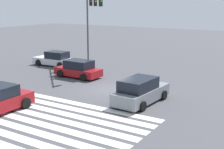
# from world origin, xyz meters

# --- Properties ---
(ground_plane) EXTENTS (114.46, 114.46, 0.00)m
(ground_plane) POSITION_xyz_m (0.00, 0.00, 0.00)
(ground_plane) COLOR #47474C
(crosswalk_markings) EXTENTS (11.61, 7.25, 0.01)m
(crosswalk_markings) POSITION_xyz_m (0.00, -7.32, 0.00)
(crosswalk_markings) COLOR silver
(crosswalk_markings) RESTS_ON ground_plane
(traffic_signal_mast) EXTENTS (5.51, 5.51, 7.28)m
(traffic_signal_mast) POSITION_xyz_m (-6.23, 6.23, 5.41)
(traffic_signal_mast) COLOR #47474C
(traffic_signal_mast) RESTS_ON ground_plane
(car_0) EXTENTS (4.71, 2.00, 1.54)m
(car_0) POSITION_xyz_m (-9.90, 4.77, 0.70)
(car_0) COLOR silver
(car_0) RESTS_ON ground_plane
(car_2) EXTENTS (4.24, 2.11, 1.53)m
(car_2) POSITION_xyz_m (-4.73, 2.00, 0.72)
(car_2) COLOR maroon
(car_2) RESTS_ON ground_plane
(car_3) EXTENTS (2.32, 4.76, 1.71)m
(car_3) POSITION_xyz_m (3.22, -1.68, 0.80)
(car_3) COLOR gray
(car_3) RESTS_ON ground_plane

